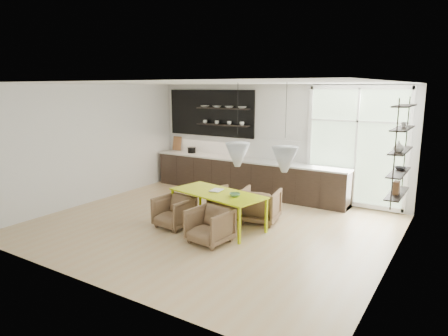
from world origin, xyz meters
TOP-DOWN VIEW (x-y plane):
  - room at (0.58, 1.10)m, footprint 7.02×6.01m
  - kitchen_run at (-0.70, 2.69)m, footprint 5.54×0.69m
  - right_shelving at (3.36, 1.17)m, footprint 0.26×1.22m
  - dining_table at (0.16, 0.05)m, footprint 2.12×1.26m
  - armchair_back_left at (-0.16, 0.91)m, footprint 0.80×0.81m
  - armchair_back_right at (0.76, 0.79)m, footprint 0.90×0.91m
  - armchair_front_left at (-0.57, -0.44)m, footprint 0.75×0.77m
  - armchair_front_right at (0.52, -0.76)m, footprint 0.77×0.79m
  - wire_stool at (-0.89, 0.05)m, footprint 0.34×0.34m
  - table_book at (-0.03, 0.13)m, footprint 0.25×0.31m
  - table_bowl at (0.61, -0.01)m, footprint 0.23×0.23m

SIDE VIEW (x-z plane):
  - wire_stool at x=-0.89m, z-range 0.06..0.49m
  - armchair_back_left at x=-0.16m, z-range 0.00..0.59m
  - armchair_front_left at x=-0.57m, z-range 0.00..0.64m
  - armchair_front_right at x=0.52m, z-range 0.00..0.65m
  - armchair_back_right at x=0.76m, z-range 0.00..0.72m
  - kitchen_run at x=-0.70m, z-range -0.78..1.97m
  - dining_table at x=0.16m, z-range 0.31..1.04m
  - table_book at x=-0.03m, z-range 0.72..0.75m
  - table_bowl at x=0.61m, z-range 0.72..0.79m
  - room at x=0.58m, z-range 0.00..2.92m
  - right_shelving at x=3.36m, z-range 0.70..2.60m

